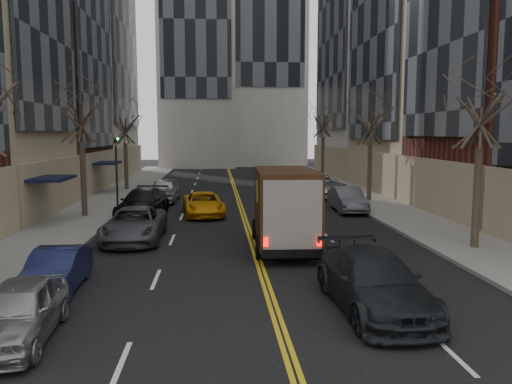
% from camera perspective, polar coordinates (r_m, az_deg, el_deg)
% --- Properties ---
extents(sidewalk_left, '(4.00, 66.00, 0.15)m').
position_cam_1_polar(sidewalk_left, '(35.98, -16.51, -0.87)').
color(sidewalk_left, slate).
rests_on(sidewalk_left, ground).
extents(sidewalk_right, '(4.00, 66.00, 0.15)m').
position_cam_1_polar(sidewalk_right, '(36.72, 12.14, -0.59)').
color(sidewalk_right, slate).
rests_on(sidewalk_right, ground).
extents(streetwall_right, '(12.26, 49.00, 34.00)m').
position_cam_1_polar(streetwall_right, '(45.09, 20.22, 19.73)').
color(streetwall_right, '#4C301E').
rests_on(streetwall_right, ground).
extents(tree_lf_mid, '(3.20, 3.20, 8.91)m').
position_cam_1_polar(tree_lf_mid, '(28.88, -19.46, 10.17)').
color(tree_lf_mid, '#382D23').
rests_on(tree_lf_mid, sidewalk_left).
extents(tree_lf_far, '(3.20, 3.20, 8.12)m').
position_cam_1_polar(tree_lf_far, '(41.54, -14.80, 8.41)').
color(tree_lf_far, '#382D23').
rests_on(tree_lf_far, sidewalk_left).
extents(tree_rt_near, '(3.20, 3.20, 8.71)m').
position_cam_1_polar(tree_rt_near, '(21.58, 24.49, 10.83)').
color(tree_rt_near, '#382D23').
rests_on(tree_rt_near, sidewalk_right).
extents(tree_rt_mid, '(3.20, 3.20, 8.32)m').
position_cam_1_polar(tree_rt_mid, '(34.48, 13.03, 9.07)').
color(tree_rt_mid, '#382D23').
rests_on(tree_rt_mid, sidewalk_right).
extents(tree_rt_far, '(3.20, 3.20, 9.11)m').
position_cam_1_polar(tree_rt_far, '(49.02, 7.72, 9.14)').
color(tree_rt_far, '#382D23').
rests_on(tree_rt_far, sidewalk_right).
extents(traffic_signal, '(0.29, 0.26, 4.70)m').
position_cam_1_polar(traffic_signal, '(30.51, -15.67, 3.00)').
color(traffic_signal, black).
rests_on(traffic_signal, sidewalk_left).
extents(ups_truck, '(2.64, 6.07, 3.28)m').
position_cam_1_polar(ups_truck, '(20.17, 3.29, -1.94)').
color(ups_truck, black).
rests_on(ups_truck, ground).
extents(observer_sedan, '(2.37, 5.38, 1.54)m').
position_cam_1_polar(observer_sedan, '(13.85, 13.30, -9.95)').
color(observer_sedan, black).
rests_on(observer_sedan, ground).
extents(taxi, '(2.68, 4.94, 1.32)m').
position_cam_1_polar(taxi, '(28.59, -6.02, -1.37)').
color(taxi, orange).
rests_on(taxi, ground).
extents(pedestrian, '(0.55, 0.70, 1.71)m').
position_cam_1_polar(pedestrian, '(24.89, 1.41, -2.11)').
color(pedestrian, black).
rests_on(pedestrian, ground).
extents(parked_lf_a, '(1.85, 4.12, 1.37)m').
position_cam_1_polar(parked_lf_a, '(12.81, -25.59, -12.22)').
color(parked_lf_a, '#94969B').
rests_on(parked_lf_a, ground).
extents(parked_lf_b, '(1.46, 3.89, 1.27)m').
position_cam_1_polar(parked_lf_b, '(16.13, -21.89, -8.35)').
color(parked_lf_b, '#101434').
rests_on(parked_lf_b, ground).
extents(parked_lf_c, '(2.41, 5.22, 1.45)m').
position_cam_1_polar(parked_lf_c, '(22.43, -13.73, -3.63)').
color(parked_lf_c, '#46484D').
rests_on(parked_lf_c, ground).
extents(parked_lf_d, '(2.72, 5.63, 1.58)m').
position_cam_1_polar(parked_lf_d, '(28.45, -12.79, -1.28)').
color(parked_lf_d, black).
rests_on(parked_lf_d, ground).
extents(parked_lf_e, '(2.00, 4.73, 1.60)m').
position_cam_1_polar(parked_lf_e, '(34.61, -10.46, 0.21)').
color(parked_lf_e, '#97999E').
rests_on(parked_lf_e, ground).
extents(parked_rt_a, '(1.63, 4.49, 1.47)m').
position_cam_1_polar(parked_rt_a, '(30.36, 10.42, -0.83)').
color(parked_rt_a, '#4E5156').
rests_on(parked_rt_a, ground).
extents(parked_rt_b, '(3.34, 5.97, 1.58)m').
position_cam_1_polar(parked_rt_b, '(37.26, 7.59, 0.72)').
color(parked_rt_b, '#B7BABF').
rests_on(parked_rt_b, ground).
extents(parked_rt_c, '(2.43, 4.82, 1.34)m').
position_cam_1_polar(parked_rt_c, '(44.47, 5.61, 1.58)').
color(parked_rt_c, black).
rests_on(parked_rt_c, ground).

